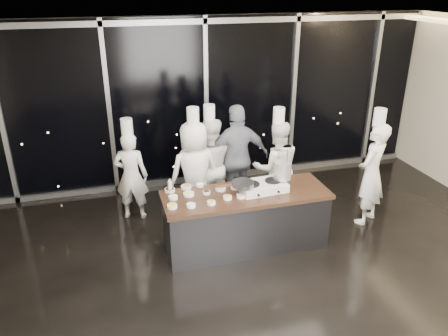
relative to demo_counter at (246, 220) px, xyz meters
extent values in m
plane|color=black|center=(0.00, -0.90, -0.45)|extent=(9.00, 9.00, 0.00)
cube|color=beige|center=(0.00, 2.60, 1.15)|extent=(9.00, 0.02, 3.20)
cube|color=white|center=(0.00, -0.90, 2.75)|extent=(9.00, 7.00, 0.02)
cube|color=black|center=(0.00, 2.54, 1.15)|extent=(8.90, 0.04, 3.18)
cube|color=#96999E|center=(0.00, 2.49, 2.65)|extent=(8.90, 0.08, 0.10)
cube|color=#96999E|center=(0.00, 2.49, -0.40)|extent=(8.90, 0.08, 0.10)
cube|color=#96999E|center=(-3.60, 2.49, 1.15)|extent=(0.08, 0.08, 3.20)
cube|color=#96999E|center=(-1.80, 2.49, 1.15)|extent=(0.08, 0.08, 3.20)
cube|color=#96999E|center=(0.00, 2.49, 1.15)|extent=(0.08, 0.08, 3.20)
cube|color=#96999E|center=(1.80, 2.49, 1.15)|extent=(0.08, 0.08, 3.20)
cube|color=#96999E|center=(3.60, 2.49, 1.15)|extent=(0.08, 0.08, 3.20)
cube|color=#343439|center=(0.00, 0.00, -0.03)|extent=(2.40, 0.80, 0.84)
cube|color=#3B2119|center=(0.00, 0.00, 0.42)|extent=(2.46, 0.86, 0.06)
cube|color=silver|center=(0.26, 0.03, 0.51)|extent=(0.73, 0.48, 0.12)
cylinder|color=black|center=(0.09, 0.01, 0.58)|extent=(0.25, 0.25, 0.02)
cylinder|color=black|center=(0.43, 0.04, 0.58)|extent=(0.25, 0.25, 0.02)
cylinder|color=black|center=(0.12, -0.21, 0.50)|extent=(0.04, 0.02, 0.04)
cylinder|color=black|center=(0.44, -0.18, 0.50)|extent=(0.04, 0.02, 0.04)
cylinder|color=slate|center=(-0.06, -0.02, 0.61)|extent=(0.36, 0.36, 0.06)
cube|color=#4C2B14|center=(-0.34, -0.04, 0.62)|extent=(0.24, 0.05, 0.02)
cylinder|color=silver|center=(0.58, 0.06, 0.72)|extent=(0.28, 0.28, 0.26)
cylinder|color=white|center=(-1.12, -0.15, 0.47)|extent=(0.14, 0.14, 0.04)
cylinder|color=yellow|center=(-1.12, -0.15, 0.49)|extent=(0.11, 0.11, 0.01)
cylinder|color=white|center=(-1.06, 0.11, 0.47)|extent=(0.13, 0.13, 0.04)
cylinder|color=#F4F8AF|center=(-1.06, 0.11, 0.49)|extent=(0.11, 0.11, 0.01)
cylinder|color=white|center=(-1.07, 0.35, 0.47)|extent=(0.15, 0.15, 0.04)
cylinder|color=black|center=(-1.07, 0.35, 0.49)|extent=(0.13, 0.13, 0.01)
cylinder|color=white|center=(-0.86, -0.20, 0.47)|extent=(0.13, 0.13, 0.04)
cylinder|color=white|center=(-0.86, -0.20, 0.49)|extent=(0.10, 0.10, 0.01)
cylinder|color=white|center=(-0.83, 0.15, 0.47)|extent=(0.16, 0.16, 0.04)
cylinder|color=#D4D06A|center=(-0.83, 0.15, 0.49)|extent=(0.13, 0.13, 0.01)
cylinder|color=white|center=(-0.82, 0.39, 0.47)|extent=(0.15, 0.15, 0.04)
cylinder|color=#A87C54|center=(-0.82, 0.39, 0.49)|extent=(0.13, 0.13, 0.01)
cylinder|color=white|center=(-0.58, -0.20, 0.47)|extent=(0.12, 0.12, 0.04)
cylinder|color=tan|center=(-0.58, -0.20, 0.49)|extent=(0.10, 0.10, 0.01)
cylinder|color=white|center=(-0.57, 0.14, 0.47)|extent=(0.11, 0.11, 0.04)
cylinder|color=black|center=(-0.57, 0.14, 0.49)|extent=(0.09, 0.09, 0.01)
cylinder|color=white|center=(-0.60, 0.40, 0.47)|extent=(0.11, 0.11, 0.04)
cylinder|color=white|center=(-0.60, 0.40, 0.49)|extent=(0.09, 0.09, 0.01)
cylinder|color=white|center=(-0.31, -0.10, 0.47)|extent=(0.13, 0.13, 0.04)
cylinder|color=tan|center=(-0.31, -0.10, 0.49)|extent=(0.10, 0.10, 0.01)
cylinder|color=white|center=(-0.34, 0.20, 0.47)|extent=(0.15, 0.15, 0.04)
cylinder|color=#A36A5D|center=(-0.34, 0.20, 0.49)|extent=(0.13, 0.13, 0.01)
cylinder|color=white|center=(-0.11, -0.11, 0.47)|extent=(0.14, 0.14, 0.04)
cylinder|color=beige|center=(-0.11, -0.11, 0.49)|extent=(0.11, 0.11, 0.01)
cylinder|color=white|center=(-0.10, 0.20, 0.47)|extent=(0.16, 0.16, 0.04)
cylinder|color=brown|center=(-0.10, 0.20, 0.49)|extent=(0.13, 0.13, 0.01)
cylinder|color=white|center=(0.12, -0.07, 0.47)|extent=(0.16, 0.16, 0.04)
cylinder|color=#E8BE4D|center=(0.12, -0.07, 0.49)|extent=(0.13, 0.13, 0.01)
cylinder|color=silver|center=(-1.07, 0.34, 0.53)|extent=(0.06, 0.06, 0.17)
cone|color=silver|center=(-1.07, 0.34, 0.64)|extent=(0.05, 0.05, 0.06)
imported|color=white|center=(-1.57, 1.36, 0.31)|extent=(0.64, 0.52, 1.53)
cylinder|color=white|center=(-1.57, 1.36, 1.18)|extent=(0.24, 0.24, 0.26)
imported|color=white|center=(-0.57, 0.96, 0.42)|extent=(0.94, 0.70, 1.75)
cylinder|color=white|center=(-0.57, 0.96, 1.39)|extent=(0.22, 0.22, 0.26)
imported|color=white|center=(-0.23, 1.28, 0.39)|extent=(0.90, 0.74, 1.68)
cylinder|color=white|center=(-0.23, 1.28, 1.33)|extent=(0.21, 0.21, 0.26)
imported|color=#121D34|center=(0.25, 1.22, 0.49)|extent=(1.12, 0.49, 1.89)
imported|color=white|center=(0.83, 0.88, 0.38)|extent=(0.89, 0.73, 1.66)
cylinder|color=white|center=(0.83, 0.88, 1.31)|extent=(0.21, 0.21, 0.26)
imported|color=white|center=(2.20, 0.16, 0.42)|extent=(0.76, 0.70, 1.74)
cylinder|color=white|center=(2.20, 0.16, 1.38)|extent=(0.26, 0.26, 0.26)
camera|label=1|loc=(-1.85, -5.42, 3.35)|focal=35.00mm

